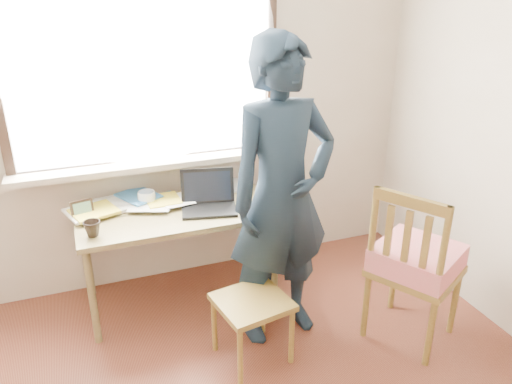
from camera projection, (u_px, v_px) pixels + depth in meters
name	position (u px, v px, depth m)	size (l,w,h in m)	color
room_shell	(275.00, 121.00, 1.70)	(3.52, 4.02, 2.61)	#B9AB95
desk	(177.00, 220.00, 3.31)	(1.28, 0.64, 0.68)	brown
laptop	(208.00, 200.00, 3.30)	(0.41, 0.35, 0.24)	black
mug_white	(147.00, 198.00, 3.35)	(0.12, 0.12, 0.09)	white
mug_dark	(92.00, 229.00, 2.93)	(0.10, 0.10, 0.09)	black
mouse	(246.00, 204.00, 3.33)	(0.09, 0.06, 0.03)	black
desk_clutter	(122.00, 204.00, 3.31)	(0.89, 0.52, 0.04)	white
book_a	(98.00, 208.00, 3.28)	(0.20, 0.27, 0.03)	white
book_b	(221.00, 187.00, 3.62)	(0.17, 0.23, 0.02)	white
picture_frame	(82.00, 210.00, 3.16)	(0.14, 0.05, 0.11)	black
work_chair	(252.00, 309.00, 2.87)	(0.45, 0.44, 0.40)	olive
side_chair	(416.00, 261.00, 2.97)	(0.63, 0.64, 1.02)	olive
person	(282.00, 196.00, 2.90)	(0.68, 0.44, 1.85)	black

